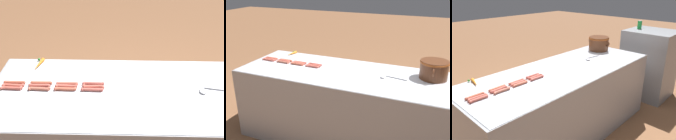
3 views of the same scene
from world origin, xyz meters
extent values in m
plane|color=brown|center=(0.00, 0.00, 0.00)|extent=(20.00, 20.00, 0.00)
cube|color=#9EA0A5|center=(0.00, 0.00, 0.41)|extent=(0.87, 2.30, 0.82)
cube|color=silver|center=(0.00, 0.00, 0.83)|extent=(0.85, 2.25, 0.00)
cube|color=gray|center=(0.24, 1.70, 0.52)|extent=(0.71, 0.64, 1.05)
cylinder|color=#CE5F47|center=(-0.07, -0.98, 0.84)|extent=(0.03, 0.14, 0.03)
sphere|color=#CE5F47|center=(-0.07, -1.05, 0.84)|extent=(0.03, 0.03, 0.03)
sphere|color=#CE5F47|center=(-0.07, -0.91, 0.84)|extent=(0.03, 0.03, 0.03)
cylinder|color=#CB6549|center=(-0.07, -0.77, 0.84)|extent=(0.03, 0.14, 0.03)
sphere|color=#CB6549|center=(-0.07, -0.84, 0.84)|extent=(0.03, 0.03, 0.03)
sphere|color=#CB6549|center=(-0.07, -0.70, 0.84)|extent=(0.03, 0.03, 0.03)
cylinder|color=#CA624F|center=(-0.06, -0.57, 0.84)|extent=(0.03, 0.14, 0.03)
sphere|color=#CA624F|center=(-0.06, -0.65, 0.84)|extent=(0.03, 0.03, 0.03)
sphere|color=#CA624F|center=(-0.06, -0.50, 0.84)|extent=(0.03, 0.03, 0.03)
cylinder|color=#C05B50|center=(-0.07, -0.38, 0.84)|extent=(0.03, 0.14, 0.03)
sphere|color=#C05B50|center=(-0.07, -0.45, 0.84)|extent=(0.03, 0.03, 0.03)
sphere|color=#C05B50|center=(-0.07, -0.31, 0.84)|extent=(0.03, 0.03, 0.03)
cylinder|color=#C05A4A|center=(-0.03, -0.98, 0.84)|extent=(0.03, 0.15, 0.03)
sphere|color=#C05A4A|center=(-0.02, -1.05, 0.84)|extent=(0.03, 0.03, 0.03)
sphere|color=#C05A4A|center=(-0.03, -0.91, 0.84)|extent=(0.03, 0.03, 0.03)
cylinder|color=#C45A4D|center=(-0.03, -0.78, 0.84)|extent=(0.03, 0.14, 0.03)
sphere|color=#C45A4D|center=(-0.03, -0.85, 0.84)|extent=(0.03, 0.03, 0.03)
sphere|color=#C45A4D|center=(-0.03, -0.71, 0.84)|extent=(0.03, 0.03, 0.03)
cylinder|color=#C95E4E|center=(-0.03, -0.58, 0.84)|extent=(0.03, 0.14, 0.03)
sphere|color=#C95E4E|center=(-0.03, -0.65, 0.84)|extent=(0.03, 0.03, 0.03)
sphere|color=#C95E4E|center=(-0.03, -0.51, 0.84)|extent=(0.03, 0.03, 0.03)
cylinder|color=#C85C4C|center=(-0.03, -0.37, 0.84)|extent=(0.03, 0.15, 0.03)
sphere|color=#C85C4C|center=(-0.03, -0.45, 0.84)|extent=(0.03, 0.03, 0.03)
sphere|color=#C85C4C|center=(-0.02, -0.30, 0.84)|extent=(0.03, 0.03, 0.03)
cylinder|color=#C75B4B|center=(0.01, -0.98, 0.84)|extent=(0.03, 0.15, 0.03)
sphere|color=#C75B4B|center=(0.01, -1.05, 0.84)|extent=(0.03, 0.03, 0.03)
sphere|color=#C75B4B|center=(0.00, -0.91, 0.84)|extent=(0.03, 0.03, 0.03)
cylinder|color=#BF6550|center=(0.01, -0.77, 0.84)|extent=(0.03, 0.15, 0.03)
sphere|color=#BF6550|center=(0.01, -0.84, 0.84)|extent=(0.03, 0.03, 0.03)
sphere|color=#BF6550|center=(0.00, -0.70, 0.84)|extent=(0.03, 0.03, 0.03)
cylinder|color=#CA6148|center=(0.01, -0.58, 0.84)|extent=(0.03, 0.14, 0.03)
sphere|color=#CA6148|center=(0.01, -0.65, 0.84)|extent=(0.03, 0.03, 0.03)
sphere|color=#CA6148|center=(0.00, -0.51, 0.84)|extent=(0.03, 0.03, 0.03)
cylinder|color=#C35C4F|center=(0.01, -0.38, 0.84)|extent=(0.03, 0.14, 0.03)
sphere|color=#C35C4F|center=(0.01, -0.45, 0.84)|extent=(0.03, 0.03, 0.03)
sphere|color=#C35C4F|center=(0.01, -0.31, 0.84)|extent=(0.03, 0.03, 0.03)
cylinder|color=#562D19|center=(-0.17, 0.90, 0.92)|extent=(0.27, 0.27, 0.19)
torus|color=brown|center=(-0.17, 0.90, 1.00)|extent=(0.28, 0.28, 0.03)
torus|color=#562D19|center=(-0.31, 0.90, 0.94)|extent=(0.08, 0.02, 0.08)
torus|color=#562D19|center=(-0.03, 0.90, 0.94)|extent=(0.08, 0.02, 0.08)
cylinder|color=#B7B7BC|center=(-0.02, 0.56, 0.83)|extent=(0.05, 0.22, 0.01)
ellipsoid|color=#B7B7BC|center=(0.00, 0.43, 0.84)|extent=(0.08, 0.06, 0.02)
cone|color=orange|center=(-0.32, -0.86, 0.84)|extent=(0.17, 0.07, 0.03)
sphere|color=#387F2D|center=(-0.40, -0.87, 0.84)|extent=(0.02, 0.02, 0.02)
cylinder|color=#1E8C38|center=(0.03, 1.70, 1.11)|extent=(0.07, 0.07, 0.12)
cylinder|color=silver|center=(0.03, 1.70, 1.17)|extent=(0.06, 0.06, 0.00)
camera|label=1|loc=(1.58, -0.19, 2.07)|focal=43.61mm
camera|label=2|loc=(2.39, 0.94, 1.81)|focal=40.93mm
camera|label=3|loc=(1.59, -1.67, 1.68)|focal=36.07mm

